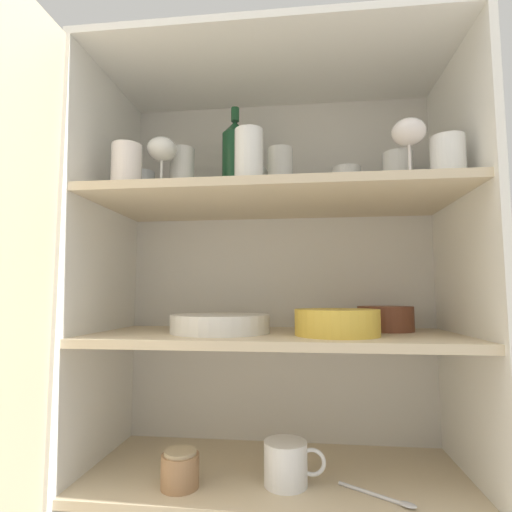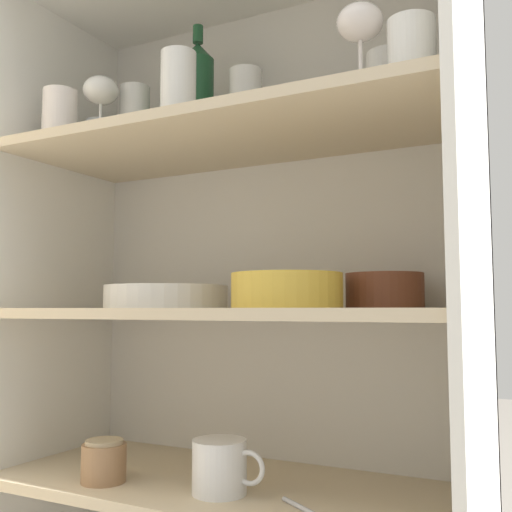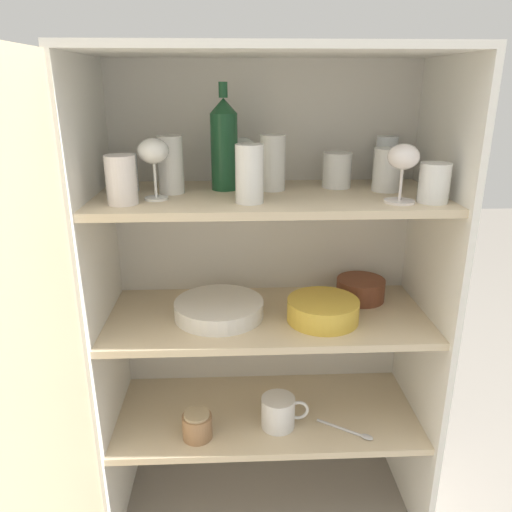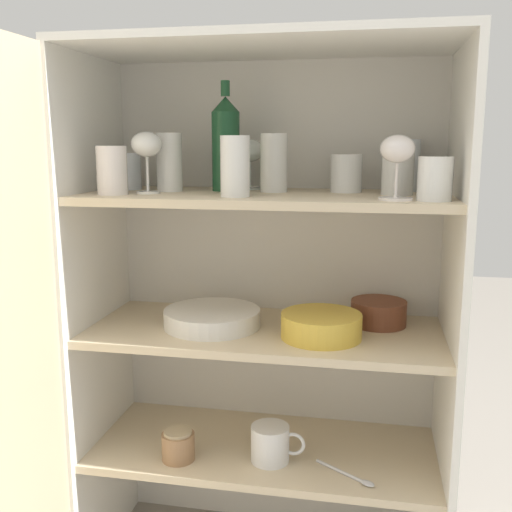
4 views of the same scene
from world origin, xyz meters
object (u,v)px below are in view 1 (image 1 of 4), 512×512
Objects in this scene: wine_bottle at (235,161)px; storage_jar at (180,469)px; mixing_bowl_large at (337,321)px; serving_bowl_small at (385,317)px; plate_stack_white at (220,324)px; coffee_mug_primary at (287,463)px.

storage_jar is (-0.09, -0.17, -0.75)m from wine_bottle.
mixing_bowl_large is 0.19m from serving_bowl_small.
wine_bottle reaches higher than plate_stack_white.
storage_jar is at bearing -123.37° from plate_stack_white.
storage_jar is (-0.07, -0.10, -0.31)m from plate_stack_white.
wine_bottle is 0.51m from mixing_bowl_large.
wine_bottle is at bearing 63.08° from storage_jar.
wine_bottle is 1.11× the size of plate_stack_white.
serving_bowl_small is at bearing 22.13° from storage_jar.
plate_stack_white reaches higher than storage_jar.
storage_jar is (-0.35, -0.06, -0.32)m from mixing_bowl_large.
coffee_mug_primary is (-0.25, -0.16, -0.31)m from serving_bowl_small.
storage_jar is at bearing -157.87° from serving_bowl_small.
wine_bottle is 1.41× the size of mixing_bowl_large.
plate_stack_white is 1.73× the size of serving_bowl_small.
wine_bottle reaches higher than coffee_mug_primary.
mixing_bowl_large is 1.43× the size of coffee_mug_primary.
wine_bottle is at bearing 156.84° from mixing_bowl_large.
serving_bowl_small is at bearing 13.06° from plate_stack_white.
storage_jar is at bearing -170.76° from coffee_mug_primary.
coffee_mug_primary is at bearing 9.24° from storage_jar.
plate_stack_white is 0.35m from coffee_mug_primary.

